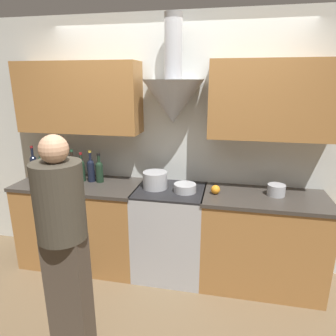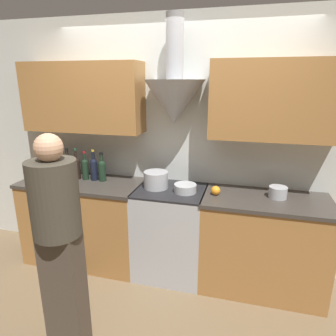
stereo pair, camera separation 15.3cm
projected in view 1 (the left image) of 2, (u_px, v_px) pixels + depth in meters
The scene contains 19 objects.
ground_plane at pixel (163, 291), 2.91m from camera, with size 12.00×12.00×0.00m, color brown.
wall_back at pixel (173, 131), 3.06m from camera, with size 8.40×0.58×2.60m.
counter_left at pixel (82, 223), 3.28m from camera, with size 1.30×0.62×0.93m.
counter_right at pixel (261, 241), 2.92m from camera, with size 1.16×0.62×0.93m.
stove_range at pixel (170, 231), 3.09m from camera, with size 0.69×0.60×0.93m.
wine_bottle_0 at pixel (34, 165), 3.28m from camera, with size 0.07×0.07×0.36m.
wine_bottle_1 at pixel (41, 166), 3.28m from camera, with size 0.08×0.08×0.34m.
wine_bottle_2 at pixel (49, 166), 3.24m from camera, with size 0.07×0.07×0.34m.
wine_bottle_3 at pixel (57, 168), 3.24m from camera, with size 0.08×0.08×0.33m.
wine_bottle_4 at pixel (64, 168), 3.21m from camera, with size 0.08×0.08×0.33m.
wine_bottle_5 at pixel (73, 168), 3.19m from camera, with size 0.07×0.07×0.34m.
wine_bottle_6 at pixel (82, 169), 3.18m from camera, with size 0.07×0.07×0.31m.
wine_bottle_7 at pixel (91, 169), 3.16m from camera, with size 0.08×0.08×0.34m.
wine_bottle_8 at pixel (99, 171), 3.14m from camera, with size 0.08×0.08×0.31m.
stock_pot at pixel (155, 180), 2.98m from camera, with size 0.24×0.24×0.17m.
mixing_bowl at pixel (185, 188), 2.89m from camera, with size 0.22×0.22×0.08m.
orange_fruit at pixel (215, 190), 2.83m from camera, with size 0.09×0.09×0.09m.
saucepan at pixel (276, 190), 2.79m from camera, with size 0.16×0.16×0.11m.
person_foreground_left at pixel (64, 241), 2.04m from camera, with size 0.33×0.33×1.65m.
Camera 1 is at (0.54, -2.39, 1.97)m, focal length 32.00 mm.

